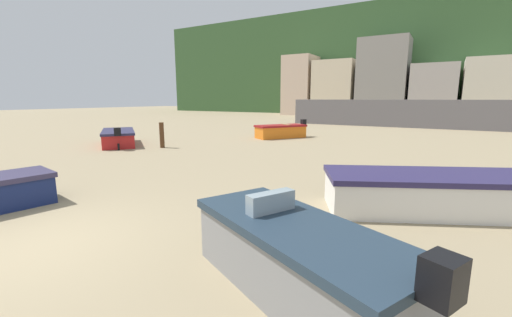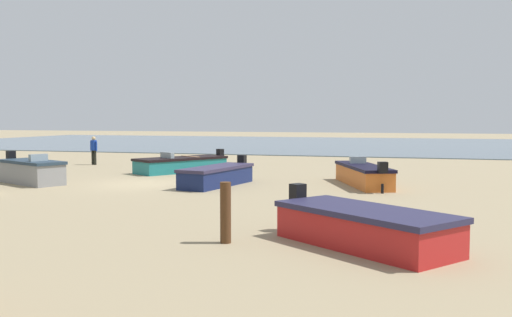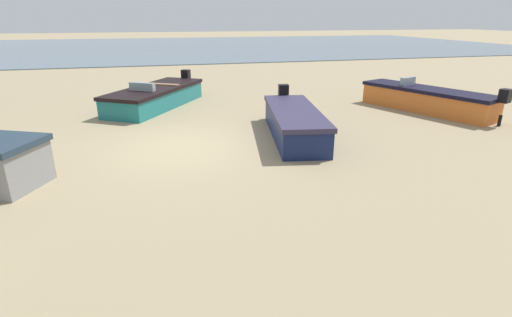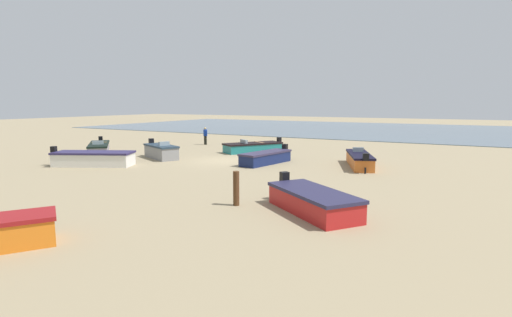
# 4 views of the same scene
# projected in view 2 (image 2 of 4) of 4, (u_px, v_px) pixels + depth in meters

# --- Properties ---
(ground_plane) EXTENTS (160.00, 160.00, 0.00)m
(ground_plane) POSITION_uv_depth(u_px,v_px,m) (144.00, 184.00, 23.31)
(ground_plane) COLOR #998766
(tidal_water) EXTENTS (80.00, 36.00, 0.06)m
(tidal_water) POSITION_uv_depth(u_px,v_px,m) (310.00, 144.00, 57.80)
(tidal_water) COLOR slate
(tidal_water) RESTS_ON ground
(boat_grey_1) EXTENTS (3.61, 2.61, 1.27)m
(boat_grey_1) POSITION_uv_depth(u_px,v_px,m) (32.00, 172.00, 23.40)
(boat_grey_1) COLOR gray
(boat_grey_1) RESTS_ON ground
(boat_navy_2) EXTENTS (1.96, 4.39, 1.09)m
(boat_navy_2) POSITION_uv_depth(u_px,v_px,m) (217.00, 176.00, 22.68)
(boat_navy_2) COLOR navy
(boat_navy_2) RESTS_ON ground
(boat_orange_3) EXTENTS (2.83, 4.91, 1.13)m
(boat_orange_3) POSITION_uv_depth(u_px,v_px,m) (363.00, 175.00, 22.81)
(boat_orange_3) COLOR orange
(boat_orange_3) RESTS_ON ground
(boat_teal_5) EXTENTS (3.84, 4.81, 1.06)m
(boat_teal_5) POSITION_uv_depth(u_px,v_px,m) (181.00, 164.00, 28.32)
(boat_teal_5) COLOR #1D7276
(boat_teal_5) RESTS_ON ground
(boat_red_6) EXTENTS (4.18, 3.70, 1.13)m
(boat_red_6) POSITION_uv_depth(u_px,v_px,m) (364.00, 227.00, 12.00)
(boat_red_6) COLOR red
(boat_red_6) RESTS_ON ground
(mooring_post_near_water) EXTENTS (0.24, 0.24, 1.32)m
(mooring_post_near_water) POSITION_uv_depth(u_px,v_px,m) (226.00, 213.00, 12.33)
(mooring_post_near_water) COLOR #50321C
(mooring_post_near_water) RESTS_ON ground
(beach_walker_foreground) EXTENTS (0.53, 0.42, 1.62)m
(beach_walker_foreground) POSITION_uv_depth(u_px,v_px,m) (94.00, 148.00, 32.64)
(beach_walker_foreground) COLOR black
(beach_walker_foreground) RESTS_ON ground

